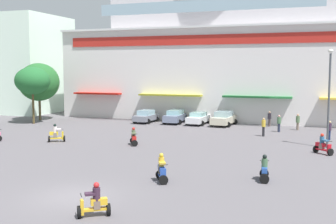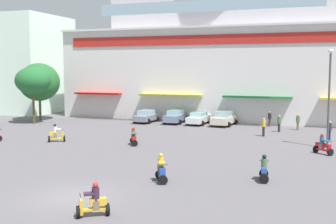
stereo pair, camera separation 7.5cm
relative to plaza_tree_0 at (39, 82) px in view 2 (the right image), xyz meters
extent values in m
plane|color=#5E595D|center=(20.37, -12.55, -4.60)|extent=(128.00, 128.00, 0.00)
cube|color=silver|center=(20.37, 9.87, 0.83)|extent=(39.64, 10.85, 10.87)
cube|color=silver|center=(20.37, 10.42, 9.31)|extent=(26.86, 9.76, 6.09)
cube|color=red|center=(20.37, 4.39, 4.91)|extent=(36.47, 0.12, 1.12)
cube|color=silver|center=(20.37, 4.35, 6.38)|extent=(39.64, 0.70, 0.24)
cube|color=red|center=(5.74, 3.90, -1.48)|extent=(6.18, 1.10, 0.20)
cube|color=gold|center=(15.35, 3.90, -1.48)|extent=(7.63, 1.10, 0.20)
cube|color=#246E35|center=(25.42, 3.90, -1.48)|extent=(7.53, 1.10, 0.20)
cube|color=#99B7C6|center=(20.37, 0.07, 8.09)|extent=(23.64, 0.08, 1.22)
cube|color=white|center=(-8.72, 8.10, 2.20)|extent=(11.17, 10.99, 13.62)
cylinder|color=brown|center=(0.00, 0.00, -3.13)|extent=(0.29, 0.29, 2.95)
ellipsoid|color=#26642C|center=(0.00, 0.00, 0.01)|extent=(4.76, 5.06, 4.54)
cylinder|color=brown|center=(1.36, -3.07, -2.87)|extent=(0.25, 0.25, 3.46)
ellipsoid|color=#23652F|center=(1.36, -3.07, 0.28)|extent=(4.06, 3.65, 3.09)
cube|color=gray|center=(13.04, 2.06, -4.02)|extent=(1.91, 3.94, 0.63)
cube|color=#9CC3CF|center=(13.04, 2.06, -3.43)|extent=(1.56, 2.01, 0.55)
cylinder|color=black|center=(12.27, 3.30, -4.30)|extent=(0.61, 0.20, 0.60)
cylinder|color=black|center=(13.95, 3.20, -4.30)|extent=(0.61, 0.20, 0.60)
cylinder|color=black|center=(12.13, 0.92, -4.30)|extent=(0.61, 0.20, 0.60)
cylinder|color=black|center=(13.80, 0.82, -4.30)|extent=(0.61, 0.20, 0.60)
cube|color=slate|center=(16.40, 2.75, -3.96)|extent=(1.82, 4.53, 0.75)
cube|color=#91C2C3|center=(16.40, 2.75, -3.34)|extent=(1.53, 2.28, 0.49)
cylinder|color=black|center=(15.51, 4.12, -4.30)|extent=(0.60, 0.18, 0.60)
cylinder|color=black|center=(17.22, 4.16, -4.30)|extent=(0.60, 0.18, 0.60)
cylinder|color=black|center=(15.58, 1.34, -4.30)|extent=(0.60, 0.18, 0.60)
cylinder|color=black|center=(17.29, 1.38, -4.30)|extent=(0.60, 0.18, 0.60)
cube|color=white|center=(19.20, 2.50, -4.00)|extent=(1.89, 4.36, 0.66)
cube|color=#93C4BF|center=(19.20, 2.50, -3.45)|extent=(1.54, 2.22, 0.45)
cylinder|color=black|center=(18.46, 3.87, -4.30)|extent=(0.61, 0.20, 0.60)
cylinder|color=black|center=(20.10, 3.78, -4.30)|extent=(0.61, 0.20, 0.60)
cylinder|color=black|center=(18.30, 1.23, -4.30)|extent=(0.61, 0.20, 0.60)
cylinder|color=black|center=(19.95, 1.13, -4.30)|extent=(0.61, 0.20, 0.60)
cube|color=beige|center=(22.07, 2.45, -3.96)|extent=(2.19, 4.51, 0.74)
cube|color=#96B5BC|center=(22.07, 2.45, -3.31)|extent=(1.74, 2.31, 0.56)
cylinder|color=black|center=(21.29, 3.88, -4.30)|extent=(0.61, 0.22, 0.60)
cylinder|color=black|center=(23.09, 3.72, -4.30)|extent=(0.61, 0.22, 0.60)
cylinder|color=black|center=(21.04, 1.18, -4.30)|extent=(0.61, 0.22, 0.60)
cylinder|color=black|center=(22.85, 1.02, -4.30)|extent=(0.61, 0.22, 0.60)
cylinder|color=black|center=(17.83, -12.26, -4.34)|extent=(0.52, 0.38, 0.52)
cylinder|color=black|center=(17.20, -11.15, -4.34)|extent=(0.52, 0.38, 0.52)
cube|color=red|center=(17.52, -11.70, -4.28)|extent=(0.80, 1.12, 0.10)
cube|color=red|center=(17.40, -11.50, -3.96)|extent=(0.61, 0.77, 0.28)
cube|color=red|center=(17.77, -12.15, -4.15)|extent=(0.35, 0.28, 0.63)
cylinder|color=black|center=(17.78, -12.17, -3.62)|extent=(0.47, 0.29, 0.04)
cube|color=#443E38|center=(17.45, -11.59, -4.08)|extent=(0.42, 0.40, 0.36)
cylinder|color=#566445|center=(17.45, -11.59, -3.64)|extent=(0.44, 0.44, 0.52)
sphere|color=red|center=(17.45, -11.59, -3.27)|extent=(0.25, 0.25, 0.25)
cube|color=#566445|center=(17.59, -11.84, -3.62)|extent=(0.51, 0.55, 0.10)
cylinder|color=black|center=(22.17, -28.04, -4.34)|extent=(0.41, 0.51, 0.52)
cylinder|color=black|center=(23.19, -27.34, -4.34)|extent=(0.41, 0.51, 0.52)
cube|color=gold|center=(22.68, -27.69, -4.28)|extent=(1.05, 0.85, 0.10)
cube|color=gold|center=(22.86, -27.56, -3.96)|extent=(0.74, 0.64, 0.28)
cube|color=gold|center=(22.27, -27.97, -4.15)|extent=(0.30, 0.34, 0.63)
cylinder|color=black|center=(22.25, -27.99, -3.62)|extent=(0.33, 0.45, 0.04)
cube|color=#756155|center=(22.78, -27.62, -4.08)|extent=(0.41, 0.42, 0.36)
cylinder|color=#3A2336|center=(22.78, -27.62, -3.63)|extent=(0.45, 0.45, 0.55)
sphere|color=red|center=(22.78, -27.62, -3.24)|extent=(0.25, 0.25, 0.25)
cube|color=#3A2336|center=(22.56, -27.78, -3.60)|extent=(0.56, 0.53, 0.10)
cylinder|color=black|center=(28.79, -18.84, -4.34)|extent=(0.53, 0.21, 0.52)
cylinder|color=black|center=(28.94, -20.11, -4.34)|extent=(0.53, 0.21, 0.52)
cube|color=#274FA2|center=(28.86, -19.48, -4.28)|extent=(0.41, 1.15, 0.10)
cube|color=#274FA2|center=(28.89, -19.71, -3.92)|extent=(0.38, 0.75, 0.28)
cube|color=#274FA2|center=(28.80, -18.97, -4.12)|extent=(0.33, 0.18, 0.67)
cylinder|color=black|center=(28.80, -18.95, -3.58)|extent=(0.52, 0.10, 0.04)
cube|color=black|center=(28.88, -19.60, -4.04)|extent=(0.35, 0.32, 0.36)
cylinder|color=#456947|center=(28.88, -19.60, -3.59)|extent=(0.36, 0.36, 0.54)
sphere|color=black|center=(28.88, -19.60, -3.21)|extent=(0.25, 0.25, 0.25)
cube|color=#456947|center=(28.84, -19.33, -3.56)|extent=(0.39, 0.48, 0.10)
cylinder|color=black|center=(23.81, -22.09, -4.34)|extent=(0.52, 0.38, 0.52)
cylinder|color=black|center=(23.24, -21.06, -4.34)|extent=(0.52, 0.38, 0.52)
cube|color=#2549A6|center=(23.53, -21.58, -4.28)|extent=(0.74, 1.04, 0.10)
cube|color=#2549A6|center=(23.43, -21.39, -3.87)|extent=(0.58, 0.72, 0.28)
cube|color=#2549A6|center=(23.75, -21.99, -4.09)|extent=(0.35, 0.28, 0.71)
cylinder|color=black|center=(23.77, -22.01, -3.53)|extent=(0.47, 0.28, 0.04)
cube|color=brown|center=(23.47, -21.47, -3.99)|extent=(0.42, 0.40, 0.36)
cylinder|color=gold|center=(23.47, -21.47, -3.53)|extent=(0.43, 0.43, 0.57)
sphere|color=gold|center=(23.47, -21.47, -3.13)|extent=(0.25, 0.25, 0.25)
cube|color=gold|center=(23.60, -21.70, -3.50)|extent=(0.51, 0.55, 0.10)
cylinder|color=black|center=(32.61, -11.00, -4.34)|extent=(0.46, 0.48, 0.52)
cylinder|color=black|center=(31.62, -10.09, -4.34)|extent=(0.46, 0.48, 0.52)
cube|color=red|center=(32.11, -10.55, -4.28)|extent=(1.06, 1.01, 0.10)
cube|color=red|center=(31.94, -10.38, -3.93)|extent=(0.76, 0.73, 0.28)
cube|color=red|center=(32.51, -10.91, -4.13)|extent=(0.32, 0.33, 0.66)
cylinder|color=black|center=(32.53, -10.93, -3.59)|extent=(0.38, 0.41, 0.04)
cube|color=slate|center=(32.01, -10.46, -4.05)|extent=(0.42, 0.43, 0.36)
cylinder|color=#306085|center=(32.01, -10.46, -3.60)|extent=(0.45, 0.45, 0.55)
sphere|color=red|center=(32.01, -10.46, -3.21)|extent=(0.25, 0.25, 0.25)
cube|color=#306085|center=(32.23, -10.66, -3.57)|extent=(0.55, 0.55, 0.10)
cylinder|color=black|center=(11.21, -12.12, -4.34)|extent=(0.39, 0.52, 0.52)
cylinder|color=black|center=(10.13, -12.78, -4.34)|extent=(0.39, 0.52, 0.52)
cube|color=yellow|center=(10.67, -12.45, -4.28)|extent=(1.09, 0.82, 0.10)
cube|color=yellow|center=(10.48, -12.57, -3.87)|extent=(0.76, 0.62, 0.28)
cube|color=yellow|center=(11.10, -12.19, -4.09)|extent=(0.29, 0.35, 0.71)
cylinder|color=black|center=(11.12, -12.18, -3.53)|extent=(0.30, 0.46, 0.04)
cube|color=slate|center=(10.56, -12.52, -3.99)|extent=(0.41, 0.42, 0.36)
cylinder|color=silver|center=(10.56, -12.52, -3.54)|extent=(0.44, 0.44, 0.53)
sphere|color=black|center=(10.56, -12.52, -3.17)|extent=(0.25, 0.25, 0.25)
cube|color=silver|center=(10.80, -12.38, -3.52)|extent=(0.55, 0.52, 0.10)
cylinder|color=black|center=(27.05, -3.68, -4.16)|extent=(0.32, 0.32, 0.89)
cylinder|color=gold|center=(27.05, -3.68, -3.40)|extent=(0.51, 0.51, 0.62)
sphere|color=tan|center=(27.05, -3.68, -2.99)|extent=(0.21, 0.21, 0.21)
cylinder|color=#544341|center=(26.89, 3.39, -4.20)|extent=(0.29, 0.29, 0.81)
cylinder|color=#363039|center=(26.89, 3.39, -3.49)|extent=(0.46, 0.46, 0.61)
sphere|color=tan|center=(26.89, 3.39, -3.07)|extent=(0.22, 0.22, 0.22)
cylinder|color=#17264C|center=(32.74, -3.95, -4.17)|extent=(0.20, 0.20, 0.87)
cylinder|color=#3A273B|center=(32.74, -3.95, -3.43)|extent=(0.32, 0.32, 0.61)
sphere|color=tan|center=(32.74, -3.95, -3.01)|extent=(0.23, 0.23, 0.23)
cylinder|color=#776656|center=(29.90, 1.47, -4.21)|extent=(0.34, 0.34, 0.79)
cylinder|color=#526F49|center=(29.90, 1.47, -3.50)|extent=(0.55, 0.55, 0.63)
sphere|color=tan|center=(29.90, 1.47, -3.07)|extent=(0.24, 0.24, 0.24)
cylinder|color=#262C40|center=(28.19, -0.50, -4.18)|extent=(0.31, 0.31, 0.85)
cylinder|color=#476C4A|center=(28.19, -0.50, -3.45)|extent=(0.50, 0.50, 0.62)
sphere|color=tan|center=(28.19, -0.50, -3.02)|extent=(0.22, 0.22, 0.22)
cylinder|color=#474C51|center=(32.46, -7.92, -0.90)|extent=(0.16, 0.16, 7.41)
ellipsoid|color=silver|center=(32.46, -7.92, 2.98)|extent=(0.40, 0.40, 0.28)
camera|label=1|loc=(31.31, -43.07, 1.66)|focal=45.20mm
camera|label=2|loc=(31.38, -43.05, 1.66)|focal=45.20mm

